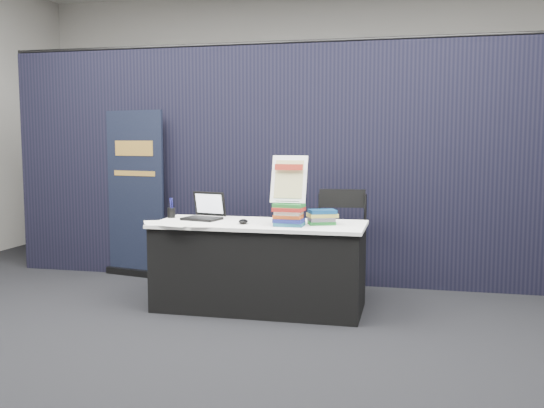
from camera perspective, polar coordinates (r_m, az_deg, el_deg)
The scene contains 15 objects.
floor at distance 4.82m, azimuth -2.82°, elevation -11.50°, with size 8.00×8.00×0.00m, color black.
wall_back at distance 8.52m, azimuth 4.57°, elevation 8.01°, with size 8.00×0.02×3.50m, color #B4B1AA.
drape_partition at distance 6.16m, azimuth 1.21°, elevation 3.68°, with size 6.00×0.08×2.40m, color black.
display_table at distance 5.24m, azimuth -1.19°, elevation -5.81°, with size 1.80×0.75×0.75m.
laptop at distance 5.42m, azimuth -6.48°, elevation -0.84°, with size 0.36×0.32×0.24m.
mouse at distance 5.10m, azimuth -2.73°, elevation -1.66°, with size 0.08×0.13×0.04m, color black.
brochure_left at distance 5.29m, azimuth -10.32°, elevation -1.66°, with size 0.30×0.22×0.00m, color silver.
brochure_mid at distance 5.09m, azimuth -9.14°, elevation -1.95°, with size 0.28×0.20×0.00m, color silver.
brochure_right at distance 5.00m, azimuth -6.09°, elevation -2.05°, with size 0.26×0.18×0.00m, color white.
pen_cup at distance 5.57m, azimuth -9.46°, elevation -0.82°, with size 0.07×0.07×0.09m, color black.
book_stack_tall at distance 4.96m, azimuth 1.53°, elevation -1.02°, with size 0.24×0.19×0.19m.
book_stack_short at distance 5.06m, azimuth 4.79°, elevation -1.24°, with size 0.26×0.23×0.13m.
info_sign at distance 4.96m, azimuth 1.61°, elevation 2.30°, with size 0.30×0.15×0.40m.
pullup_banner at distance 6.61m, azimuth -12.71°, elevation 0.07°, with size 0.75×0.25×1.76m.
stacking_chair at distance 5.57m, azimuth 6.39°, elevation -3.29°, with size 0.49×0.49×1.00m.
Camera 1 is at (1.26, -4.42, 1.45)m, focal length 40.00 mm.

